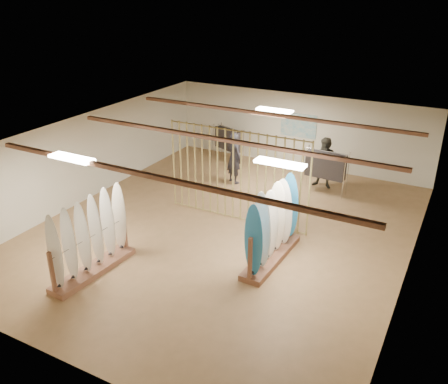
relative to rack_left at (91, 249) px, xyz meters
The scene contains 16 objects.
floor 3.94m from the rack_left, 62.30° to the left, with size 12.00×12.00×0.00m, color #9D764C.
ceiling 4.42m from the rack_left, 62.30° to the left, with size 12.00×12.00×0.00m, color gray.
wall_back 9.63m from the rack_left, 79.18° to the left, with size 12.00×12.00×0.00m, color silver.
wall_front 3.22m from the rack_left, 54.87° to the right, with size 12.00×12.00×0.00m, color silver.
wall_left 4.75m from the rack_left, 132.93° to the left, with size 12.00×12.00×0.00m, color silver.
wall_right 7.66m from the rack_left, 26.79° to the left, with size 12.00×12.00×0.00m, color silver.
ceiling_slats 4.39m from the rack_left, 62.30° to the left, with size 9.50×6.12×0.10m, color brown.
light_panels 4.40m from the rack_left, 62.30° to the left, with size 1.20×0.35×0.06m, color white.
bamboo_partition 4.66m from the rack_left, 66.93° to the left, with size 4.45×0.05×2.78m.
poster 9.63m from the rack_left, 79.16° to the left, with size 1.40×0.03×0.90m, color teal.
rack_left is the anchor object (origin of this frame).
rack_right 4.47m from the rack_left, 35.76° to the left, with size 0.65×2.58×2.06m.
clothing_rack_a 8.53m from the rack_left, 94.72° to the left, with size 1.28×0.78×1.44m.
clothing_rack_b 8.18m from the rack_left, 64.40° to the left, with size 1.42×0.44×1.52m.
shopper_a 6.77m from the rack_left, 86.35° to the left, with size 0.76×0.52×2.09m, color #26242C.
shopper_b 8.53m from the rack_left, 66.45° to the left, with size 0.97×0.76×2.02m, color #37342A.
Camera 1 is at (5.68, -10.64, 6.58)m, focal length 38.00 mm.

